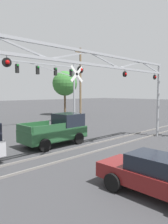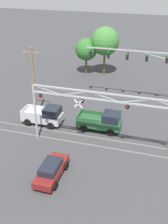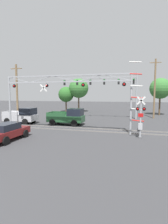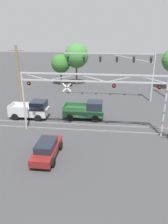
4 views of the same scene
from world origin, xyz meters
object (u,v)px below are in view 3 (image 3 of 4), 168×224
object	(u,v)px
sedan_waiting	(7,132)
utility_pole_left	(17,92)
utility_pole_right	(155,88)
pickup_truck_lead	(68,117)
crossing_signal_mast	(140,114)
traffic_signal_span	(112,86)
background_tree_far_left_verge	(79,88)
crossing_gantry	(64,89)
background_tree_beyond_span	(160,89)
background_tree_far_right_verge	(66,94)
pickup_truck_following	(22,116)

from	to	relation	value
sedan_waiting	utility_pole_left	distance (m)	11.80
sedan_waiting	utility_pole_right	size ratio (longest dim) A/B	0.45
pickup_truck_lead	utility_pole_left	xyz separation A→B (m)	(-8.18, 0.85, 3.24)
crossing_signal_mast	traffic_signal_span	world-z (taller)	traffic_signal_span
background_tree_far_left_verge	crossing_gantry	bearing A→B (deg)	-77.31
utility_pole_right	background_tree_beyond_span	world-z (taller)	utility_pole_right
background_tree_beyond_span	utility_pole_right	bearing A→B (deg)	-106.94
crossing_gantry	traffic_signal_span	size ratio (longest dim) A/B	1.10
utility_pole_right	background_tree_beyond_span	bearing A→B (deg)	73.06
sedan_waiting	crossing_gantry	bearing A→B (deg)	58.32
crossing_gantry	background_tree_far_left_verge	bearing A→B (deg)	102.69
sedan_waiting	background_tree_far_right_verge	world-z (taller)	background_tree_far_right_verge
utility_pole_left	utility_pole_right	distance (m)	21.66
crossing_signal_mast	background_tree_far_left_verge	world-z (taller)	background_tree_far_left_verge
utility_pole_left	utility_pole_right	xyz separation A→B (m)	(19.74, 8.89, 0.74)
crossing_gantry	pickup_truck_lead	distance (m)	5.07
crossing_signal_mast	sedan_waiting	bearing A→B (deg)	-160.29
sedan_waiting	utility_pole_right	world-z (taller)	utility_pole_right
crossing_gantry	utility_pole_right	size ratio (longest dim) A/B	1.45
background_tree_far_left_verge	background_tree_far_right_verge	world-z (taller)	background_tree_far_left_verge
crossing_gantry	background_tree_far_right_verge	distance (m)	21.43
traffic_signal_span	background_tree_far_left_verge	xyz separation A→B (m)	(-8.45, 9.07, 0.07)
crossing_gantry	pickup_truck_lead	world-z (taller)	crossing_gantry
traffic_signal_span	sedan_waiting	xyz separation A→B (m)	(-7.03, -16.59, -4.57)
pickup_truck_following	utility_pole_right	bearing A→B (deg)	29.78
utility_pole_left	background_tree_far_right_verge	bearing A→B (deg)	84.20
sedan_waiting	background_tree_far_left_verge	distance (m)	26.11
traffic_signal_span	pickup_truck_following	bearing A→B (deg)	-143.17
utility_pole_right	background_tree_beyond_span	size ratio (longest dim) A/B	1.37
sedan_waiting	background_tree_far_left_verge	xyz separation A→B (m)	(-1.42, 25.65, 4.63)
pickup_truck_lead	utility_pole_right	distance (m)	15.63
traffic_signal_span	utility_pole_left	xyz separation A→B (m)	(-12.94, -6.98, -1.07)
background_tree_beyond_span	background_tree_far_left_verge	world-z (taller)	background_tree_far_left_verge
background_tree_beyond_span	background_tree_far_left_verge	xyz separation A→B (m)	(-16.88, 1.79, 0.30)
utility_pole_left	utility_pole_right	world-z (taller)	utility_pole_right
pickup_truck_following	sedan_waiting	world-z (taller)	pickup_truck_following
sedan_waiting	background_tree_far_right_verge	xyz separation A→B (m)	(-4.32, 25.24, 3.22)
sedan_waiting	background_tree_beyond_span	xyz separation A→B (m)	(15.47, 23.86, 4.34)
pickup_truck_following	utility_pole_right	distance (m)	21.13
pickup_truck_following	background_tree_beyond_span	distance (m)	25.47
crossing_signal_mast	background_tree_far_left_verge	bearing A→B (deg)	119.58
sedan_waiting	background_tree_far_left_verge	size ratio (longest dim) A/B	0.57
pickup_truck_lead	background_tree_beyond_span	xyz separation A→B (m)	(13.19, 15.11, 4.08)
utility_pole_left	background_tree_far_left_verge	world-z (taller)	utility_pole_left
traffic_signal_span	pickup_truck_following	world-z (taller)	traffic_signal_span
pickup_truck_following	background_tree_beyond_span	size ratio (longest dim) A/B	0.63
utility_pole_right	background_tree_beyond_span	distance (m)	5.62
pickup_truck_following	utility_pole_right	xyz separation A→B (m)	(18.02, 10.31, 3.98)
utility_pole_right	background_tree_far_right_verge	bearing A→B (deg)	159.60
utility_pole_left	background_tree_far_left_verge	xyz separation A→B (m)	(4.49, 16.05, 1.14)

